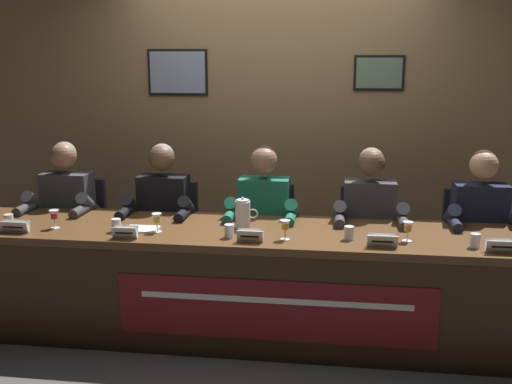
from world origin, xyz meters
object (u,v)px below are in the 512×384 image
Objects in this scene: nameplate_center at (250,236)px; water_cup_right at (349,234)px; document_stack_left at (142,229)px; nameplate_left at (125,232)px; chair_far_right at (471,255)px; nameplate_far_right at (503,246)px; conference_table at (254,267)px; juice_glass_center at (285,226)px; water_cup_left at (116,226)px; panelist_right at (369,222)px; chair_far_left at (78,238)px; nameplate_far_left at (14,226)px; water_pitcher_central at (243,214)px; chair_left at (170,242)px; water_cup_center at (229,232)px; juice_glass_left at (157,219)px; panelist_far_left at (64,211)px; panelist_left at (161,214)px; water_cup_far_left at (9,221)px; chair_right at (366,250)px; panelist_far_right at (481,226)px; juice_glass_right at (408,228)px; juice_glass_far_left at (54,216)px; water_cup_far_right at (475,241)px; chair_center at (266,246)px; panelist_center at (263,218)px; nameplate_right at (382,241)px.

nameplate_center is 0.61m from water_cup_right.
document_stack_left is at bearing 178.65° from water_cup_right.
nameplate_left is 0.78m from nameplate_center.
chair_far_right is 4.64× the size of nameplate_far_right.
juice_glass_center reaches higher than conference_table.
panelist_right is (1.64, 0.55, -0.06)m from water_cup_left.
nameplate_far_left is at bearing -91.55° from chair_far_left.
water_cup_left reaches higher than nameplate_center.
panelist_right reaches higher than water_pitcher_central.
water_cup_left is (0.64, 0.10, -0.00)m from nameplate_far_left.
chair_left is 10.50× the size of water_cup_center.
juice_glass_left is at bearing 45.17° from nameplate_left.
panelist_far_left is (-0.00, -0.20, 0.28)m from chair_far_left.
panelist_far_left is 6.30× the size of nameplate_far_left.
panelist_left reaches higher than conference_table.
juice_glass_left is 0.27m from water_cup_left.
water_cup_far_left and water_cup_right have the same top height.
water_cup_far_left reaches higher than nameplate_left.
panelist_left is at bearing 76.22° from water_cup_left.
chair_far_left is at bearing 158.63° from water_pitcher_central.
nameplate_far_left is 0.22× the size of chair_far_right.
water_cup_left is 0.82m from water_pitcher_central.
nameplate_far_right is (0.87, -0.14, 0.00)m from water_cup_right.
nameplate_far_right is at bearing -50.09° from chair_right.
water_cup_center is (1.36, -0.58, 0.06)m from panelist_far_left.
panelist_right is (2.25, -0.20, 0.28)m from chair_far_left.
water_cup_center is at bearing -179.55° from juice_glass_center.
panelist_right reaches higher than water_cup_far_left.
chair_left is at bearing 174.96° from panelist_far_right.
water_cup_center is at bearing -176.45° from juice_glass_right.
nameplate_far_left is 1.74m from juice_glass_center.
water_cup_center is 1.06m from panelist_right.
water_cup_left and water_cup_center have the same top height.
juice_glass_right is (0.95, -0.02, 0.31)m from conference_table.
chair_far_left is 1.00× the size of chair_far_right.
juice_glass_right is at bearing 8.47° from nameplate_center.
juice_glass_left is at bearing 173.40° from water_cup_center.
water_cup_center is (0.48, -0.06, -0.05)m from juice_glass_left.
panelist_far_left is at bearing -90.00° from chair_far_left.
chair_right is (2.38, 0.73, -0.34)m from water_cup_far_left.
juice_glass_far_left reaches higher than document_stack_left.
panelist_far_right is at bearing 12.10° from nameplate_far_left.
chair_left is 1.29m from juice_glass_center.
panelist_far_left is 6.34× the size of nameplate_far_right.
chair_center is at bearing 149.75° from water_cup_far_right.
panelist_left is 1.12m from juice_glass_center.
juice_glass_far_left is at bearing 177.57° from water_cup_center.
juice_glass_left is 0.10× the size of panelist_center.
water_cup_right reaches higher than nameplate_center.
nameplate_right is 1.53m from document_stack_left.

